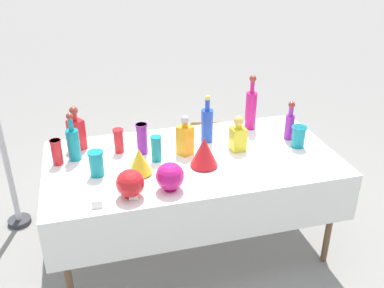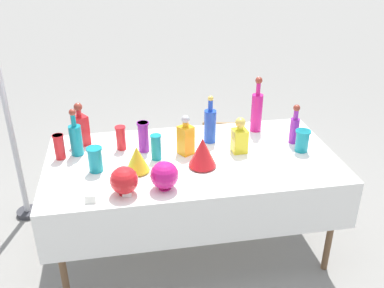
% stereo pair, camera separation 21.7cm
% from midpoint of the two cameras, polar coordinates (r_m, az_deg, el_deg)
% --- Properties ---
extents(ground_plane, '(40.00, 40.00, 0.00)m').
position_cam_midpoint_polar(ground_plane, '(3.32, -1.92, -13.39)').
color(ground_plane, gray).
extents(display_table, '(1.95, 1.01, 0.76)m').
position_cam_midpoint_polar(display_table, '(2.89, -1.96, -3.17)').
color(display_table, white).
rests_on(display_table, ground).
extents(tall_bottle_0, '(0.08, 0.08, 0.43)m').
position_cam_midpoint_polar(tall_bottle_0, '(3.26, 5.98, 4.78)').
color(tall_bottle_0, '#C61972').
rests_on(tall_bottle_0, display_table).
extents(tall_bottle_1, '(0.09, 0.09, 0.35)m').
position_cam_midpoint_polar(tall_bottle_1, '(3.05, -0.01, 2.66)').
color(tall_bottle_1, blue).
rests_on(tall_bottle_1, display_table).
extents(tall_bottle_2, '(0.08, 0.08, 0.33)m').
position_cam_midpoint_polar(tall_bottle_2, '(2.95, -17.62, 0.18)').
color(tall_bottle_2, teal).
rests_on(tall_bottle_2, display_table).
extents(tall_bottle_3, '(0.06, 0.06, 0.29)m').
position_cam_midpoint_polar(tall_bottle_3, '(3.15, 10.98, 2.69)').
color(tall_bottle_3, purple).
rests_on(tall_bottle_3, display_table).
extents(square_decanter_0, '(0.10, 0.10, 0.25)m').
position_cam_midpoint_polar(square_decanter_0, '(2.94, 4.06, 1.12)').
color(square_decanter_0, yellow).
rests_on(square_decanter_0, display_table).
extents(square_decanter_1, '(0.12, 0.12, 0.28)m').
position_cam_midpoint_polar(square_decanter_1, '(2.88, -3.10, 0.77)').
color(square_decanter_1, orange).
rests_on(square_decanter_1, display_table).
extents(square_decanter_2, '(0.13, 0.13, 0.32)m').
position_cam_midpoint_polar(square_decanter_2, '(3.08, -17.13, 1.52)').
color(square_decanter_2, red).
rests_on(square_decanter_2, display_table).
extents(slender_vase_0, '(0.11, 0.11, 0.15)m').
position_cam_midpoint_polar(slender_vase_0, '(3.06, 12.07, 1.03)').
color(slender_vase_0, teal).
rests_on(slender_vase_0, display_table).
extents(slender_vase_1, '(0.07, 0.07, 0.17)m').
position_cam_midpoint_polar(slender_vase_1, '(2.93, -19.65, -0.97)').
color(slender_vase_1, red).
rests_on(slender_vase_1, display_table).
extents(slender_vase_2, '(0.07, 0.07, 0.17)m').
position_cam_midpoint_polar(slender_vase_2, '(2.98, -11.83, 0.51)').
color(slender_vase_2, red).
rests_on(slender_vase_2, display_table).
extents(slender_vase_3, '(0.07, 0.07, 0.18)m').
position_cam_midpoint_polar(slender_vase_3, '(2.83, -6.98, -0.55)').
color(slender_vase_3, teal).
rests_on(slender_vase_3, display_table).
extents(slender_vase_4, '(0.10, 0.10, 0.16)m').
position_cam_midpoint_polar(slender_vase_4, '(2.73, -14.88, -2.47)').
color(slender_vase_4, teal).
rests_on(slender_vase_4, display_table).
extents(slender_vase_5, '(0.08, 0.08, 0.22)m').
position_cam_midpoint_polar(slender_vase_5, '(2.93, -8.80, 0.78)').
color(slender_vase_5, purple).
rests_on(slender_vase_5, display_table).
extents(fluted_vase_0, '(0.15, 0.15, 0.18)m').
position_cam_midpoint_polar(fluted_vase_0, '(2.69, -9.33, -2.31)').
color(fluted_vase_0, yellow).
rests_on(fluted_vase_0, display_table).
extents(fluted_vase_1, '(0.18, 0.18, 0.20)m').
position_cam_midpoint_polar(fluted_vase_1, '(2.73, -0.64, -1.08)').
color(fluted_vase_1, red).
rests_on(fluted_vase_1, display_table).
extents(round_bowl_0, '(0.16, 0.16, 0.17)m').
position_cam_midpoint_polar(round_bowl_0, '(2.48, -10.75, -5.23)').
color(round_bowl_0, red).
rests_on(round_bowl_0, display_table).
extents(round_bowl_1, '(0.17, 0.17, 0.18)m').
position_cam_midpoint_polar(round_bowl_1, '(2.51, -5.44, -4.37)').
color(round_bowl_1, '#C61972').
rests_on(round_bowl_1, display_table).
extents(price_tag_left, '(0.05, 0.03, 0.04)m').
position_cam_midpoint_polar(price_tag_left, '(2.48, -10.32, -7.01)').
color(price_tag_left, white).
rests_on(price_tag_left, display_table).
extents(price_tag_center, '(0.06, 0.02, 0.04)m').
position_cam_midpoint_polar(price_tag_center, '(2.46, -15.06, -7.92)').
color(price_tag_center, white).
rests_on(price_tag_center, display_table).
extents(cardboard_box_behind_left, '(0.46, 0.46, 0.41)m').
position_cam_midpoint_polar(cardboard_box_behind_left, '(4.33, 1.03, -0.40)').
color(cardboard_box_behind_left, tan).
rests_on(cardboard_box_behind_left, ground).
extents(cardboard_box_behind_right, '(0.61, 0.48, 0.46)m').
position_cam_midpoint_polar(cardboard_box_behind_right, '(3.99, -8.30, -2.80)').
color(cardboard_box_behind_right, tan).
rests_on(cardboard_box_behind_right, ground).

